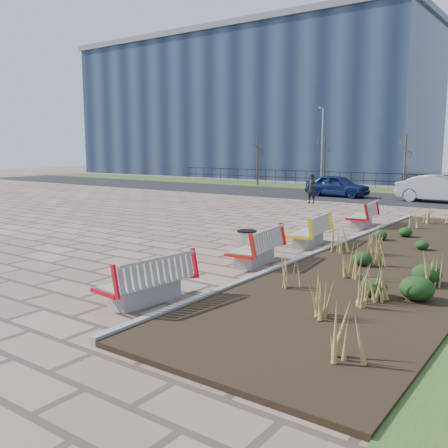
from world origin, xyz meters
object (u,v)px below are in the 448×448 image
Objects in this scene: bench_a at (145,279)px; litter_bin at (247,245)px; lamp_west at (322,149)px; pedestrian at (312,189)px; car_silver at (440,189)px; bench_b at (255,246)px; bench_c at (309,230)px; bench_d at (362,214)px; car_blue at (337,186)px.

bench_a is 2.54× the size of litter_bin.
litter_bin is at bearing -69.94° from lamp_west.
bench_a is at bearing -68.83° from pedestrian.
bench_b is at bearing -178.49° from car_silver.
bench_c reaches higher than litter_bin.
bench_b is at bearing -97.92° from bench_d.
car_blue is at bearing -54.42° from lamp_west.
bench_d is at bearing 96.30° from bench_a.
bench_d is 7.70m from litter_bin.
litter_bin is (-0.49, -2.92, -0.09)m from bench_c.
bench_c is 15.99m from car_silver.
bench_c is 16.83m from car_blue.
lamp_west is at bearing 37.39° from car_blue.
lamp_west is at bearing 67.88° from car_silver.
bench_a is at bearing -178.26° from car_silver.
bench_a is at bearing -164.34° from car_blue.
car_silver is at bearing 95.22° from bench_a.
pedestrian is at bearing 121.34° from bench_d.
bench_b is at bearing -69.16° from lamp_west.
bench_b is 0.44× the size of car_silver.
bench_d is at bearing 86.32° from litter_bin.
bench_c is at bearing -97.92° from bench_d.
bench_d is at bearing 82.54° from bench_b.
bench_c is (0.00, 7.48, 0.00)m from bench_a.
pedestrian reaches higher than car_silver.
bench_a and bench_c have the same top height.
bench_b is 1.25× the size of pedestrian.
litter_bin is at bearing -106.37° from bench_c.
bench_d is at bearing 83.23° from bench_c.
lamp_west reaches higher than litter_bin.
bench_d is 0.35× the size of lamp_west.
lamp_west is (-9.00, 20.37, 2.54)m from bench_c.
car_blue is (-5.74, 11.05, 0.22)m from bench_d.
bench_b is (0.00, 4.21, 0.00)m from bench_a.
bench_d is at bearing -45.63° from pedestrian.
car_silver is (5.88, 4.56, -0.04)m from pedestrian.
litter_bin is 24.93m from lamp_west.
bench_c is 2.96m from litter_bin.
bench_c is at bearing -158.23° from car_blue.
bench_c is 0.44× the size of car_silver.
bench_b is 15.67m from pedestrian.
bench_a is 7.48m from bench_c.
pedestrian is at bearing 108.69° from bench_c.
car_blue is at bearing 99.10° from pedestrian.
bench_a reaches higher than litter_bin.
bench_d is (0.00, 8.04, 0.00)m from bench_b.
bench_d is (0.00, 12.24, 0.00)m from bench_a.
bench_c is 12.65m from pedestrian.
bench_a is at bearing -97.46° from bench_b.
litter_bin is 0.17× the size of car_silver.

